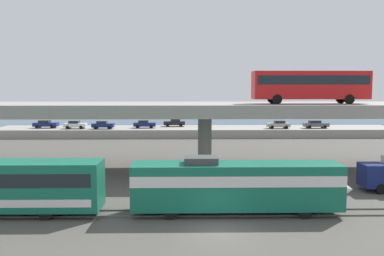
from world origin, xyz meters
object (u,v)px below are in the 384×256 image
(parked_car_5, at_px, (103,125))
(parked_car_6, at_px, (279,124))
(parked_car_0, at_px, (175,123))
(parked_car_4, at_px, (75,125))
(transit_bus_on_overpass, at_px, (310,84))
(parked_car_2, at_px, (144,124))
(parked_car_1, at_px, (46,124))
(parked_car_3, at_px, (316,124))
(train_locomotive, at_px, (246,184))

(parked_car_5, height_order, parked_car_6, same)
(parked_car_0, height_order, parked_car_6, same)
(parked_car_4, xyz_separation_m, parked_car_6, (38.13, -0.41, -0.00))
(transit_bus_on_overpass, bearing_deg, parked_car_2, -59.92)
(parked_car_1, bearing_deg, transit_bus_on_overpass, -42.36)
(parked_car_3, relative_size, parked_car_6, 1.09)
(parked_car_1, bearing_deg, parked_car_2, -0.69)
(parked_car_1, height_order, parked_car_3, same)
(parked_car_0, distance_m, parked_car_5, 14.11)
(parked_car_1, relative_size, parked_car_2, 1.10)
(parked_car_6, bearing_deg, transit_bus_on_overpass, 82.55)
(train_locomotive, distance_m, parked_car_1, 59.18)
(transit_bus_on_overpass, xyz_separation_m, parked_car_6, (4.48, 34.25, -7.18))
(parked_car_4, distance_m, parked_car_6, 38.13)
(parked_car_0, bearing_deg, train_locomotive, 96.91)
(parked_car_4, xyz_separation_m, parked_car_5, (5.26, -0.45, -0.00))
(parked_car_1, distance_m, parked_car_4, 6.18)
(transit_bus_on_overpass, height_order, parked_car_4, transit_bus_on_overpass)
(parked_car_2, distance_m, parked_car_6, 25.34)
(parked_car_5, xyz_separation_m, parked_car_6, (32.87, 0.04, 0.00))
(parked_car_0, height_order, parked_car_4, same)
(parked_car_0, bearing_deg, parked_car_2, 29.20)
(train_locomotive, xyz_separation_m, parked_car_6, (13.16, 48.53, 0.13))
(parked_car_5, bearing_deg, transit_bus_on_overpass, -50.31)
(parked_car_4, bearing_deg, parked_car_2, 5.63)
(parked_car_1, bearing_deg, parked_car_3, -1.59)
(parked_car_5, relative_size, parked_car_6, 0.95)
(parked_car_1, distance_m, parked_car_3, 51.31)
(parked_car_1, xyz_separation_m, parked_car_2, (18.84, -0.23, -0.00))
(transit_bus_on_overpass, distance_m, parked_car_5, 45.03)
(transit_bus_on_overpass, relative_size, parked_car_3, 2.58)
(parked_car_6, bearing_deg, parked_car_1, -2.47)
(train_locomotive, height_order, parked_car_3, train_locomotive)
(parked_car_2, height_order, parked_car_3, same)
(train_locomotive, bearing_deg, parked_car_3, 67.47)
(parked_car_1, bearing_deg, parked_car_4, -13.96)
(parked_car_4, distance_m, parked_car_5, 5.28)
(parked_car_1, bearing_deg, parked_car_6, -2.47)
(train_locomotive, xyz_separation_m, transit_bus_on_overpass, (8.69, 14.28, 7.31))
(parked_car_4, bearing_deg, parked_car_5, -4.92)
(parked_car_3, distance_m, parked_car_4, 45.30)
(parked_car_2, bearing_deg, parked_car_5, -167.24)
(train_locomotive, bearing_deg, parked_car_6, 74.83)
(parked_car_0, bearing_deg, parked_car_6, 166.16)
(parked_car_4, bearing_deg, transit_bus_on_overpass, -45.85)
(parked_car_2, relative_size, parked_car_6, 0.97)
(transit_bus_on_overpass, height_order, parked_car_2, transit_bus_on_overpass)
(transit_bus_on_overpass, bearing_deg, parked_car_3, -108.54)
(parked_car_5, bearing_deg, parked_car_6, 0.07)
(parked_car_0, xyz_separation_m, parked_car_5, (-13.24, -4.88, -0.00))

